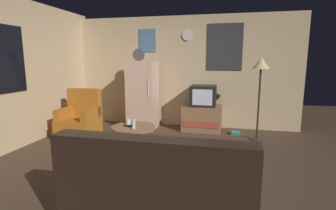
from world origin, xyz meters
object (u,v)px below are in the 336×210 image
coffee_table (133,140)px  mug_ceramic_white (128,122)px  tv_stand (202,118)px  crt_tv (203,96)px  fridge (143,95)px  remote_control (128,126)px  wine_glass (134,124)px  armchair (80,121)px  couch (158,194)px  book_stack (236,133)px  standing_lamp (261,70)px

coffee_table → mug_ceramic_white: bearing=138.6°
tv_stand → crt_tv: bearing=-2.4°
fridge → crt_tv: size_ratio=3.28×
tv_stand → remote_control: (-1.04, -1.69, 0.20)m
wine_glass → remote_control: (-0.14, 0.11, -0.06)m
armchair → couch: size_ratio=0.56×
crt_tv → remote_control: size_ratio=3.60×
coffee_table → book_stack: bearing=41.5°
wine_glass → remote_control: wine_glass is taller
standing_lamp → book_stack: 1.40m
tv_stand → book_stack: 0.78m
coffee_table → couch: 1.94m
mug_ceramic_white → armchair: armchair is taller
coffee_table → remote_control: 0.26m
tv_stand → book_stack: (0.72, -0.18, -0.24)m
standing_lamp → couch: bearing=-111.8°
coffee_table → couch: (0.89, -1.72, 0.08)m
mug_ceramic_white → remote_control: mug_ceramic_white is taller
fridge → mug_ceramic_white: 1.49m
wine_glass → armchair: bearing=152.6°
standing_lamp → remote_control: 2.64m
mug_ceramic_white → book_stack: size_ratio=0.45×
crt_tv → couch: (-0.09, -3.38, -0.46)m
standing_lamp → remote_control: size_ratio=10.60×
coffee_table → mug_ceramic_white: mug_ceramic_white is taller
standing_lamp → crt_tv: bearing=158.3°
remote_control → couch: size_ratio=0.09×
coffee_table → book_stack: size_ratio=3.56×
standing_lamp → coffee_table: standing_lamp is taller
tv_stand → mug_ceramic_white: size_ratio=9.33×
couch → book_stack: bearing=76.1°
fridge → book_stack: size_ratio=8.76×
remote_control → mug_ceramic_white: bearing=104.5°
fridge → remote_control: fridge is taller
crt_tv → couch: crt_tv is taller
mug_ceramic_white → couch: couch is taller
wine_glass → crt_tv: bearing=62.7°
crt_tv → armchair: (-2.34, -1.06, -0.43)m
remote_control → coffee_table: bearing=7.3°
crt_tv → mug_ceramic_white: (-1.12, -1.55, -0.26)m
couch → armchair: bearing=134.0°
wine_glass → standing_lamp: bearing=34.0°
tv_stand → armchair: size_ratio=0.87×
fridge → tv_stand: (1.32, 0.09, -0.48)m
wine_glass → book_stack: (1.63, 1.62, -0.50)m
mug_ceramic_white → wine_glass: bearing=-52.0°
mug_ceramic_white → coffee_table: bearing=-41.4°
couch → tv_stand: bearing=88.8°
tv_stand → armchair: armchair is taller
wine_glass → mug_ceramic_white: bearing=128.0°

